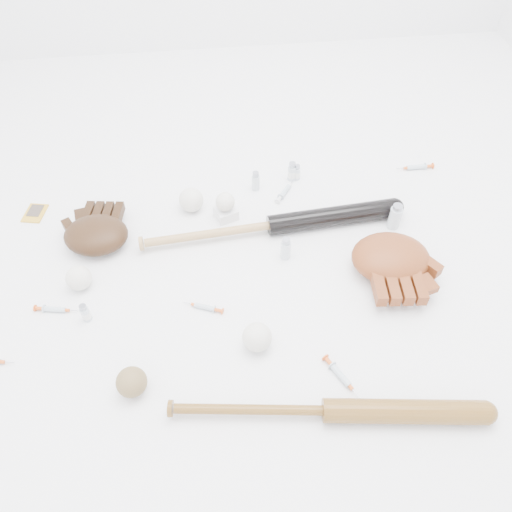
{
  "coord_description": "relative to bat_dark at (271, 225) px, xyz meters",
  "views": [
    {
      "loc": [
        -0.08,
        -0.94,
        1.19
      ],
      "look_at": [
        0.05,
        0.04,
        0.06
      ],
      "focal_mm": 35.0,
      "sensor_mm": 36.0,
      "label": 1
    }
  ],
  "objects": [
    {
      "name": "bat_dark",
      "position": [
        0.0,
        0.0,
        0.0
      ],
      "size": [
        0.9,
        0.13,
        0.07
      ],
      "primitive_type": null,
      "rotation": [
        0.0,
        0.0,
        0.07
      ],
      "color": "black",
      "rests_on": "ground"
    },
    {
      "name": "bat_wood",
      "position": [
        0.04,
        -0.64,
        -0.0
      ],
      "size": [
        0.81,
        0.17,
        0.06
      ],
      "primitive_type": null,
      "rotation": [
        0.0,
        0.0,
        -0.14
      ],
      "color": "brown",
      "rests_on": "ground"
    },
    {
      "name": "glove_dark",
      "position": [
        -0.56,
        0.02,
        0.01
      ],
      "size": [
        0.28,
        0.28,
        0.09
      ],
      "primitive_type": null,
      "rotation": [
        0.0,
        0.0,
        -0.15
      ],
      "color": "black",
      "rests_on": "ground"
    },
    {
      "name": "glove_tan",
      "position": [
        0.34,
        -0.2,
        0.02
      ],
      "size": [
        0.31,
        0.31,
        0.1
      ],
      "primitive_type": null,
      "rotation": [
        0.0,
        0.0,
        3.05
      ],
      "color": "brown",
      "rests_on": "ground"
    },
    {
      "name": "trading_card",
      "position": [
        -0.79,
        0.19,
        -0.03
      ],
      "size": [
        0.08,
        0.1,
        0.01
      ],
      "primitive_type": "cube",
      "rotation": [
        0.0,
        0.0,
        -0.21
      ],
      "color": "gold",
      "rests_on": "ground"
    },
    {
      "name": "pedestal",
      "position": [
        -0.14,
        0.09,
        -0.01
      ],
      "size": [
        0.09,
        0.09,
        0.04
      ],
      "primitive_type": "cube",
      "rotation": [
        0.0,
        0.0,
        0.35
      ],
      "color": "white",
      "rests_on": "ground"
    },
    {
      "name": "baseball_on_pedestal",
      "position": [
        -0.14,
        0.09,
        0.04
      ],
      "size": [
        0.06,
        0.06,
        0.06
      ],
      "primitive_type": "sphere",
      "color": "silver",
      "rests_on": "pedestal"
    },
    {
      "name": "baseball_left",
      "position": [
        -0.6,
        -0.15,
        0.0
      ],
      "size": [
        0.08,
        0.08,
        0.08
      ],
      "primitive_type": "sphere",
      "color": "silver",
      "rests_on": "ground"
    },
    {
      "name": "baseball_upper",
      "position": [
        -0.25,
        0.14,
        0.01
      ],
      "size": [
        0.08,
        0.08,
        0.08
      ],
      "primitive_type": "sphere",
      "color": "silver",
      "rests_on": "ground"
    },
    {
      "name": "baseball_mid",
      "position": [
        -0.1,
        -0.42,
        0.01
      ],
      "size": [
        0.08,
        0.08,
        0.08
      ],
      "primitive_type": "sphere",
      "color": "silver",
      "rests_on": "ground"
    },
    {
      "name": "baseball_aged",
      "position": [
        -0.43,
        -0.51,
        0.01
      ],
      "size": [
        0.08,
        0.08,
        0.08
      ],
      "primitive_type": "sphere",
      "color": "brown",
      "rests_on": "ground"
    },
    {
      "name": "syringe_0",
      "position": [
        -0.66,
        -0.24,
        -0.02
      ],
      "size": [
        0.14,
        0.05,
        0.02
      ],
      "primitive_type": null,
      "rotation": [
        0.0,
        0.0,
        -0.2
      ],
      "color": "#ADBCC6",
      "rests_on": "ground"
    },
    {
      "name": "syringe_1",
      "position": [
        -0.24,
        -0.28,
        -0.02
      ],
      "size": [
        0.13,
        0.07,
        0.02
      ],
      "primitive_type": null,
      "rotation": [
        0.0,
        0.0,
        2.75
      ],
      "color": "#ADBCC6",
      "rests_on": "ground"
    },
    {
      "name": "syringe_2",
      "position": [
        0.08,
        0.18,
        -0.02
      ],
      "size": [
        0.11,
        0.14,
        0.02
      ],
      "primitive_type": null,
      "rotation": [
        0.0,
        0.0,
        0.96
      ],
      "color": "#ADBCC6",
      "rests_on": "ground"
    },
    {
      "name": "syringe_3",
      "position": [
        0.1,
        -0.54,
        -0.02
      ],
      "size": [
        0.09,
        0.15,
        0.02
      ],
      "primitive_type": null,
      "rotation": [
        0.0,
        0.0,
        -1.11
      ],
      "color": "#ADBCC6",
      "rests_on": "ground"
    },
    {
      "name": "syringe_4",
      "position": [
        0.59,
        0.26,
        -0.02
      ],
      "size": [
        0.16,
        0.03,
        0.02
      ],
      "primitive_type": null,
      "rotation": [
        0.0,
        0.0,
        3.14
      ],
      "color": "#ADBCC6",
      "rests_on": "ground"
    },
    {
      "name": "vial_0",
      "position": [
        0.13,
        0.26,
        -0.0
      ],
      "size": [
        0.02,
        0.02,
        0.06
      ],
      "primitive_type": "cylinder",
      "color": "silver",
      "rests_on": "ground"
    },
    {
      "name": "vial_1",
      "position": [
        0.11,
        0.26,
        0.0
      ],
      "size": [
        0.03,
        0.03,
        0.07
      ],
      "primitive_type": "cylinder",
      "color": "silver",
      "rests_on": "ground"
    },
    {
      "name": "vial_2",
      "position": [
        0.03,
        -0.11,
        0.01
      ],
      "size": [
        0.03,
        0.03,
        0.08
      ],
      "primitive_type": "cylinder",
      "color": "silver",
      "rests_on": "ground"
    },
    {
      "name": "vial_3",
      "position": [
        0.41,
        -0.02,
        0.01
      ],
      "size": [
        0.04,
        0.04,
        0.09
      ],
      "primitive_type": "cylinder",
      "color": "silver",
      "rests_on": "ground"
    },
    {
      "name": "vial_4",
      "position": [
        -0.57,
        -0.28,
        -0.0
      ],
      "size": [
        0.03,
        0.03,
        0.06
      ],
      "primitive_type": "cylinder",
      "color": "silver",
      "rests_on": "ground"
    },
    {
      "name": "vial_5",
      "position": [
        -0.02,
        0.22,
        0.0
      ],
      "size": [
        0.03,
        0.03,
        0.07
      ],
      "primitive_type": "cylinder",
      "color": "silver",
      "rests_on": "ground"
    }
  ]
}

